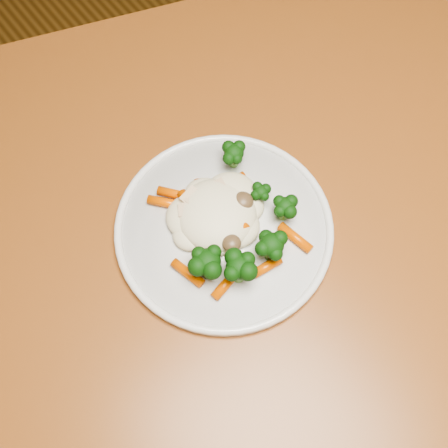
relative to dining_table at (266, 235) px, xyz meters
The scene contains 3 objects.
dining_table is the anchor object (origin of this frame).
plate 0.14m from the dining_table, behind, with size 0.27×0.27×0.01m, color white.
meal 0.16m from the dining_table, behind, with size 0.17×0.18×0.04m.
Camera 1 is at (-0.41, -0.44, 1.39)m, focal length 45.00 mm.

